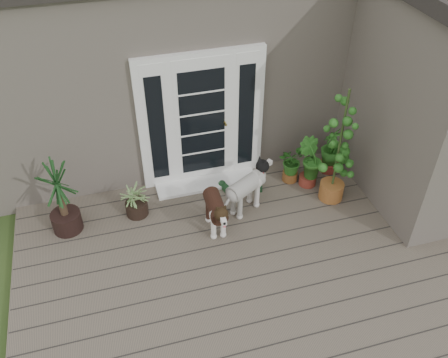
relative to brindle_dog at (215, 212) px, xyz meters
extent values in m
cube|color=#6B5B4C|center=(0.33, -0.99, -0.38)|extent=(6.20, 4.60, 0.12)
cube|color=#665E54|center=(0.33, 3.26, 1.11)|extent=(7.40, 4.00, 3.10)
cube|color=#665E54|center=(3.23, 0.11, 1.11)|extent=(1.60, 2.40, 3.10)
cube|color=white|center=(0.13, 1.21, 0.76)|extent=(1.90, 0.14, 2.15)
cube|color=white|center=(0.13, 1.01, -0.29)|extent=(1.60, 0.40, 0.05)
imported|color=#195819|center=(1.44, 0.74, -0.05)|extent=(0.59, 0.59, 0.53)
imported|color=#215819|center=(1.67, 0.57, -0.01)|extent=(0.58, 0.58, 0.61)
imported|color=#21621C|center=(2.15, 0.81, 0.00)|extent=(0.56, 0.56, 0.63)
camera|label=1|loc=(-1.25, -4.77, 4.58)|focal=38.71mm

